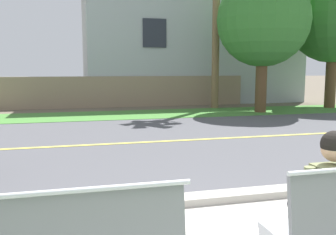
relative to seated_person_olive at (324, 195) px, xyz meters
name	(u,v)px	position (x,y,z in m)	size (l,w,h in m)	color
ground_plane	(116,133)	(-0.94, 7.45, -0.68)	(140.00, 140.00, 0.00)	#665B4C
curb_edge	(167,202)	(-0.94, 1.80, -0.62)	(44.00, 0.30, 0.11)	#ADA89E
street_asphalt	(123,143)	(-0.94, 5.95, -0.67)	(52.00, 8.00, 0.01)	#515156
road_centre_line	(123,143)	(-0.94, 5.95, -0.67)	(48.00, 0.14, 0.01)	#E0CC4C
far_verge_grass	(104,115)	(-0.94, 11.36, -0.67)	(48.00, 2.80, 0.02)	#478438
seated_person_olive	(324,195)	(0.00, 0.00, 0.00)	(0.52, 0.68, 1.25)	black
shade_tree_far_left	(267,13)	(5.38, 10.81, 3.21)	(3.63, 3.63, 5.98)	brown
garden_wall	(107,92)	(-0.54, 14.38, 0.02)	(13.00, 0.36, 1.40)	gray
house_across_street	(186,39)	(4.17, 17.58, 2.72)	(11.92, 6.91, 6.70)	#A3ADB2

